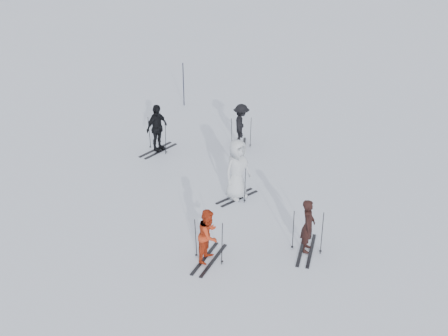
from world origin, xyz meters
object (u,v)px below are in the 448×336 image
Objects in this scene: skier_grey at (237,170)px; piste_marker at (183,84)px; skier_uphill_left at (157,129)px; skier_near_dark at (308,227)px; skier_red at (209,236)px; skier_uphill_far at (241,126)px.

piste_marker is (-4.19, 8.52, 0.02)m from skier_grey.
piste_marker is (-0.49, 5.41, 0.10)m from skier_uphill_left.
piste_marker is at bearing 33.45° from skier_near_dark.
skier_near_dark is at bearing -57.65° from skier_red.
skier_uphill_left reaches higher than skier_near_dark.
skier_red is at bearing 114.14° from skier_near_dark.
skier_near_dark is 0.91× the size of skier_uphill_far.
skier_uphill_far is at bearing 27.00° from skier_near_dark.
skier_red is 0.82× the size of skier_uphill_left.
skier_grey is 9.50m from piste_marker.
skier_near_dark is 0.77× the size of skier_grey.
skier_uphill_left is (-6.16, 5.73, 0.15)m from skier_near_dark.
skier_grey is 1.18× the size of skier_uphill_far.
skier_uphill_far is (-0.66, 4.25, -0.15)m from skier_grey.
skier_uphill_left is 0.90× the size of piste_marker.
piste_marker is at bearing 30.94° from skier_uphill_far.
piste_marker reaches higher than skier_grey.
skier_red is (-2.52, -0.99, -0.02)m from skier_near_dark.
skier_near_dark is at bearing -164.29° from skier_uphill_far.
skier_uphill_far is (3.05, 1.13, -0.07)m from skier_uphill_left.
piste_marker reaches higher than skier_red.
skier_uphill_far is at bearing -45.87° from skier_uphill_left.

